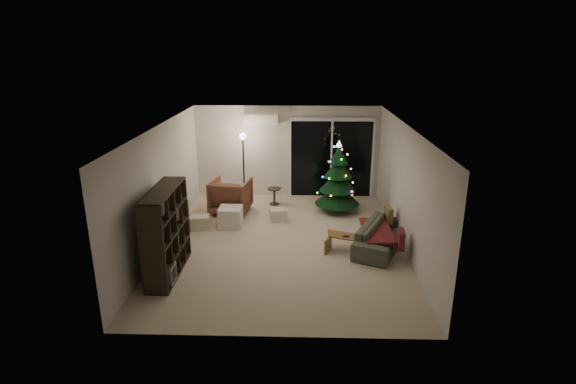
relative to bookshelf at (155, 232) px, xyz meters
The scene contains 18 objects.
room 3.95m from the bookshelf, 46.76° to the left, with size 6.50×7.51×2.60m.
bookshelf is the anchor object (origin of this frame).
media_cabinet 1.40m from the bookshelf, 90.00° to the left, with size 0.45×1.20×0.75m, color #2D241B.
stereo 1.33m from the bookshelf, 90.00° to the left, with size 0.38×0.45×0.16m, color black.
armchair 3.37m from the bookshelf, 74.98° to the left, with size 0.92×0.95×0.86m, color brown.
ottoman 2.55m from the bookshelf, 66.32° to the left, with size 0.52×0.52×0.47m, color white.
cardboard_box_a 2.25m from the bookshelf, 81.57° to the left, with size 0.42×0.32×0.30m, color silver.
cardboard_box_b 3.47m from the bookshelf, 52.24° to the left, with size 0.40×0.30×0.28m, color silver.
side_table 4.34m from the bookshelf, 63.43° to the left, with size 0.36×0.36×0.45m, color #2D241B.
floor_lamp 4.14m from the bookshelf, 74.33° to the left, with size 0.29×0.29×1.83m, color black.
sofa 4.50m from the bookshelf, 15.73° to the left, with size 1.84×0.72×0.54m, color #42473B.
sofa_throw 4.39m from the bookshelf, 16.08° to the left, with size 0.57×1.33×0.04m, color maroon.
cushion_a 4.93m from the bookshelf, 22.24° to the left, with size 0.11×0.35×0.35m, color brown.
cushion_b 4.60m from the bookshelf, ahead, with size 0.11×0.35×0.35m, color maroon.
coffee_table 3.88m from the bookshelf, 15.03° to the left, with size 1.07×0.37×0.34m, color brown, non-canonical shape.
remote_a 3.71m from the bookshelf, 15.63° to the left, with size 0.13×0.04×0.02m, color black.
remote_b 3.96m from the bookshelf, 15.35° to the left, with size 0.12×0.04×0.02m, color slate.
christmas_tree 4.90m from the bookshelf, 43.62° to the left, with size 1.13×1.13×1.83m, color #10401C.
Camera 1 is at (0.37, -8.77, 4.01)m, focal length 28.00 mm.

